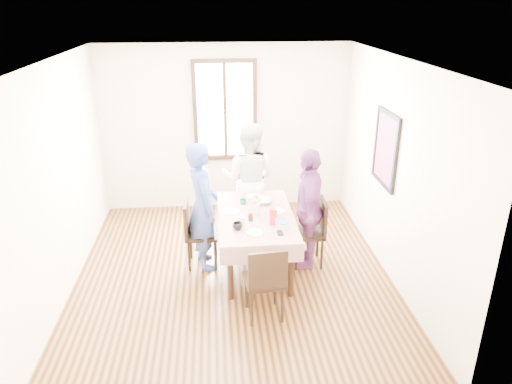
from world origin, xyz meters
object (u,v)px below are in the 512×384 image
Objects in this scene: chair_left at (202,234)px; person_far at (249,180)px; dining_table at (256,242)px; chair_right at (308,233)px; chair_far at (249,204)px; chair_near at (264,280)px; person_right at (308,208)px; person_left at (202,206)px.

person_far is at bearing 142.59° from chair_left.
chair_right is (0.70, 0.05, 0.08)m from dining_table.
chair_far reaches higher than dining_table.
person_far reaches higher than chair_near.
person_far is at bearing -135.75° from person_right.
chair_far is at bearing 38.13° from chair_right.
person_left is 1.10m from person_far.
chair_far is at bearing 84.36° from chair_near.
dining_table is at bearing -115.37° from person_left.
chair_right is 0.56× the size of person_right.
chair_right is at bearing 143.53° from person_far.
chair_left is 1.00× the size of chair_near.
person_far is (0.00, 2.04, 0.40)m from chair_near.
chair_right is at bearing 99.19° from person_right.
chair_near is 0.53× the size of person_far.
person_right reaches higher than chair_left.
person_left is 1.36m from person_right.
person_far reaches higher than person_right.
dining_table is at bearing 79.78° from chair_left.
dining_table is at bearing 107.74° from person_far.
person_far is (0.00, -0.02, 0.40)m from chair_far.
dining_table is at bearing 84.36° from chair_near.
dining_table is 0.88× the size of person_left.
chair_left is at bearing 168.58° from dining_table.
person_right is at bearing 87.29° from chair_left.
person_left reaches higher than dining_table.
person_far is (0.68, 0.87, 0.01)m from person_left.
chair_right is 1.26m from person_far.
dining_table is at bearing 96.71° from chair_right.
chair_far is (0.00, 1.03, 0.08)m from dining_table.
chair_right is 0.35m from person_right.
dining_table is 0.93× the size of person_right.
chair_far is 1.25m from person_right.
chair_far is 0.40m from person_far.
chair_right is at bearing 51.50° from chair_near.
person_right is (1.36, -0.09, -0.04)m from person_left.
dining_table is 1.65× the size of chair_left.
person_left is at bearing -84.77° from person_right.
chair_far is at bearing 143.18° from chair_left.
person_right is at bearing -107.60° from person_left.
chair_right and chair_far have the same top height.
person_right is at bearing 142.80° from person_far.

